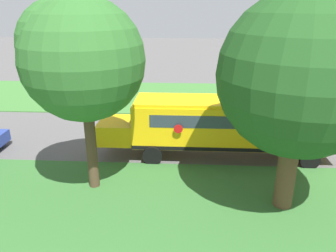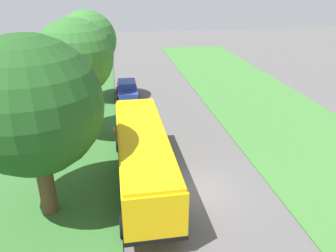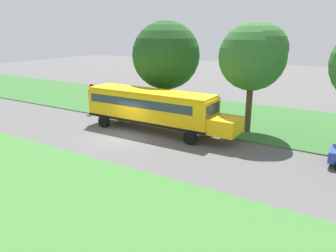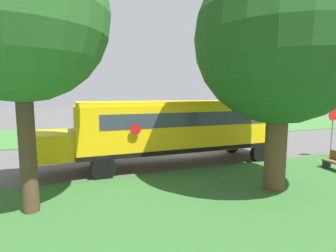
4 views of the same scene
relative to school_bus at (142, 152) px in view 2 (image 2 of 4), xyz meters
name	(u,v)px [view 2 (image 2 of 4)]	position (x,y,z in m)	size (l,w,h in m)	color
ground_plane	(196,189)	(2.69, -1.11, -1.92)	(120.00, 120.00, 0.00)	#565454
school_bus	(142,152)	(0.00, 0.00, 0.00)	(2.84, 12.42, 3.16)	yellow
car_blue_nearest	(127,88)	(-0.11, 14.69, -1.05)	(2.02, 4.40, 1.56)	#283D93
oak_tree_beside_bus	(34,106)	(-4.60, -1.70, 3.48)	(5.94, 5.94, 8.40)	brown
oak_tree_roadside_mid	(75,54)	(-3.59, 6.50, 3.93)	(4.90, 4.96, 8.17)	#4C3826
oak_tree_far_end	(88,41)	(-3.29, 14.03, 3.55)	(4.93, 4.99, 8.05)	brown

